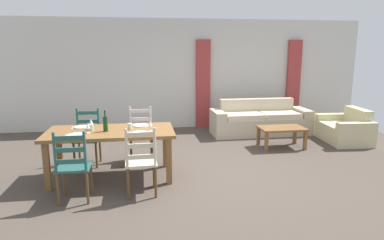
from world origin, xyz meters
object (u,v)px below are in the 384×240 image
Objects in this scene: dining_chair_far_right at (141,134)px; dining_chair_near_left at (73,166)px; armchair_upholstered at (346,130)px; couch at (259,121)px; coffee_table at (282,130)px; dining_chair_far_left at (87,137)px; dining_chair_near_right at (141,162)px; wine_bottle at (105,124)px; coffee_cup_primary at (130,126)px; wine_glass_near_right at (150,124)px; dining_table at (111,136)px; wine_glass_far_left at (91,122)px; coffee_cup_secondary at (91,127)px; wine_glass_near_left at (88,126)px.

dining_chair_near_left is at bearing -118.90° from dining_chair_far_right.
couch is at bearing 149.06° from armchair_upholstered.
coffee_table is at bearing -171.18° from armchair_upholstered.
dining_chair_far_left is 0.79× the size of armchair_upholstered.
wine_bottle is (-0.51, 0.68, 0.39)m from dining_chair_near_right.
coffee_table is (2.96, 1.14, -0.44)m from coffee_cup_primary.
wine_glass_near_right is (1.06, -0.86, 0.38)m from dining_chair_far_left.
wine_bottle is at bearing 127.16° from dining_chair_near_right.
wine_glass_near_right is (0.60, -0.15, 0.20)m from dining_table.
dining_chair_far_right is 1.05m from wine_glass_far_left.
couch is (2.93, 2.36, -0.50)m from coffee_cup_primary.
wine_glass_far_left is at bearing 162.05° from wine_glass_near_right.
coffee_cup_primary and coffee_cup_secondary have the same top height.
couch is at bearing 36.69° from dining_table.
couch is 1.22m from coffee_table.
dining_chair_far_left is 5.35m from armchair_upholstered.
dining_chair_near_right is 1.03m from wine_glass_near_left.
coffee_table is (3.55, 1.04, -0.51)m from wine_glass_far_left.
dining_chair_near_left is 0.42× the size of couch.
dining_table is at bearing -25.82° from wine_glass_far_left.
dining_chair_near_left is at bearing -98.52° from coffee_cup_secondary.
dining_chair_near_left reaches higher than wine_glass_far_left.
couch is (2.62, 2.54, -0.57)m from wine_glass_near_right.
dining_table is 0.83× the size of couch.
wine_glass_far_left is at bearing -163.72° from coffee_table.
wine_glass_near_left is at bearing -159.60° from coffee_table.
dining_table is 1.98× the size of dining_chair_near_left.
wine_glass_near_right is at bearing -12.67° from coffee_cup_secondary.
wine_glass_far_left is at bearing 154.18° from dining_table.
coffee_cup_secondary is (-0.74, 0.78, 0.32)m from dining_chair_near_right.
couch is (3.22, 2.40, -0.37)m from dining_table.
dining_chair_far_right is 10.67× the size of coffee_cup_primary.
dining_table is 0.32m from coffee_cup_secondary.
dining_chair_near_right is at bearing -145.70° from coffee_table.
dining_chair_far_left is at bearing 91.75° from dining_chair_near_left.
dining_table is at bearing -172.57° from coffee_cup_primary.
dining_table is at bearing -10.47° from coffee_cup_secondary.
wine_glass_near_right is at bearing -13.72° from dining_table.
dining_chair_near_right is 1.07× the size of coffee_table.
dining_chair_near_left is 5.96× the size of wine_glass_near_right.
coffee_table is at bearing -88.25° from couch.
armchair_upholstered is at bearing 16.44° from dining_table.
dining_chair_far_left is 10.67× the size of coffee_cup_primary.
couch reaches higher than armchair_upholstered.
dining_chair_far_right is 1.08m from coffee_cup_secondary.
dining_chair_far_right is at bearing 77.84° from coffee_cup_primary.
dining_chair_near_right is at bearing -131.49° from couch.
dining_table reaches higher than armchair_upholstered.
dining_chair_far_right is 2.84m from coffee_table.
coffee_cup_primary is 3.79m from couch.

